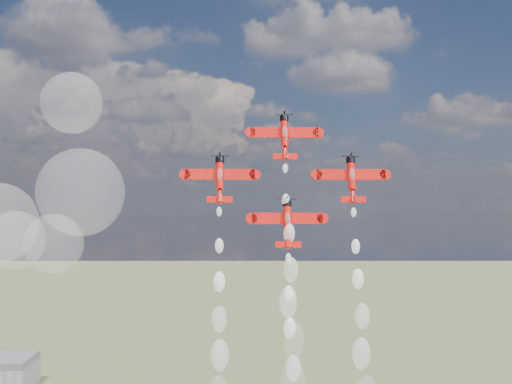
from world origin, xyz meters
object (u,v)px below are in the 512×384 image
Objects in this scene: plane_left at (220,178)px; plane_right at (352,178)px; plane_slot at (287,222)px; plane_lead at (285,136)px.

plane_right is at bearing 0.00° from plane_left.
plane_slot is at bearing -12.78° from plane_left.
plane_left is 16.10m from plane_slot.
plane_slot is (0.00, -5.98, -17.47)m from plane_lead.
plane_slot is at bearing -90.00° from plane_lead.
plane_right is at bearing -12.78° from plane_lead.
plane_left and plane_right have the same top height.
plane_left is at bearing 167.22° from plane_slot.
plane_right is (13.19, -2.99, -8.74)m from plane_lead.
plane_slot is (13.19, -2.99, -8.74)m from plane_left.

